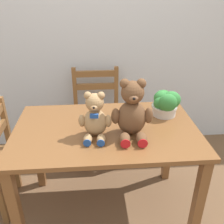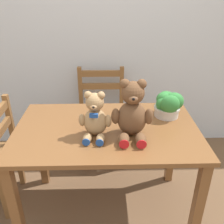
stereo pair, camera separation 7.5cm
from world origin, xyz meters
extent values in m
cube|color=silver|center=(0.00, 1.44, 1.30)|extent=(8.00, 0.04, 2.60)
cube|color=brown|center=(0.00, 0.39, 0.76)|extent=(1.24, 0.78, 0.03)
cube|color=brown|center=(-0.57, 0.05, 0.37)|extent=(0.06, 0.06, 0.74)
cube|color=brown|center=(0.57, 0.05, 0.37)|extent=(0.06, 0.06, 0.74)
cube|color=brown|center=(-0.57, 0.73, 0.37)|extent=(0.06, 0.06, 0.74)
cube|color=brown|center=(0.57, 0.73, 0.37)|extent=(0.06, 0.06, 0.74)
cube|color=brown|center=(-0.05, 1.10, 0.46)|extent=(0.46, 0.44, 0.03)
cube|color=brown|center=(0.16, 0.90, 0.22)|extent=(0.04, 0.04, 0.44)
cube|color=brown|center=(-0.26, 0.90, 0.22)|extent=(0.04, 0.04, 0.44)
cube|color=brown|center=(0.16, 1.30, 0.46)|extent=(0.04, 0.04, 0.92)
cube|color=brown|center=(-0.26, 1.30, 0.46)|extent=(0.04, 0.04, 0.92)
cube|color=brown|center=(-0.05, 1.30, 0.85)|extent=(0.38, 0.03, 0.06)
cube|color=brown|center=(-0.05, 1.30, 0.72)|extent=(0.38, 0.03, 0.06)
cube|color=brown|center=(-0.78, 0.71, 0.44)|extent=(0.04, 0.04, 0.88)
ellipsoid|color=tan|center=(-0.07, 0.31, 0.86)|extent=(0.16, 0.14, 0.18)
sphere|color=tan|center=(-0.07, 0.31, 1.00)|extent=(0.11, 0.11, 0.11)
sphere|color=tan|center=(-0.03, 0.31, 1.05)|extent=(0.05, 0.05, 0.05)
sphere|color=tan|center=(-0.11, 0.32, 1.05)|extent=(0.05, 0.05, 0.05)
ellipsoid|color=#E5B279|center=(-0.07, 0.27, 0.99)|extent=(0.05, 0.05, 0.04)
sphere|color=black|center=(-0.08, 0.25, 1.00)|extent=(0.01, 0.01, 0.01)
ellipsoid|color=tan|center=(0.01, 0.29, 0.88)|extent=(0.05, 0.05, 0.09)
ellipsoid|color=tan|center=(-0.15, 0.30, 0.88)|extent=(0.05, 0.05, 0.09)
ellipsoid|color=tan|center=(-0.04, 0.22, 0.80)|extent=(0.06, 0.10, 0.05)
cylinder|color=#1E4793|center=(-0.04, 0.17, 0.80)|extent=(0.05, 0.01, 0.05)
ellipsoid|color=tan|center=(-0.12, 0.22, 0.80)|extent=(0.06, 0.10, 0.05)
cylinder|color=#1E4793|center=(-0.12, 0.18, 0.80)|extent=(0.05, 0.01, 0.05)
cube|color=#1E4793|center=(-0.08, 0.25, 0.94)|extent=(0.05, 0.02, 0.02)
ellipsoid|color=brown|center=(0.16, 0.31, 0.89)|extent=(0.19, 0.16, 0.23)
sphere|color=brown|center=(0.16, 0.31, 1.06)|extent=(0.14, 0.14, 0.14)
sphere|color=brown|center=(0.21, 0.31, 1.12)|extent=(0.06, 0.06, 0.06)
sphere|color=brown|center=(0.11, 0.31, 1.12)|extent=(0.06, 0.06, 0.06)
ellipsoid|color=#8C5F3F|center=(0.16, 0.26, 1.05)|extent=(0.06, 0.06, 0.04)
sphere|color=black|center=(0.16, 0.23, 1.05)|extent=(0.02, 0.02, 0.02)
ellipsoid|color=brown|center=(0.26, 0.29, 0.91)|extent=(0.06, 0.06, 0.11)
ellipsoid|color=brown|center=(0.06, 0.30, 0.91)|extent=(0.06, 0.06, 0.11)
ellipsoid|color=brown|center=(0.21, 0.19, 0.81)|extent=(0.07, 0.12, 0.07)
cylinder|color=red|center=(0.20, 0.14, 0.81)|extent=(0.06, 0.01, 0.06)
ellipsoid|color=brown|center=(0.10, 0.20, 0.81)|extent=(0.07, 0.12, 0.07)
cylinder|color=red|center=(0.10, 0.14, 0.81)|extent=(0.06, 0.01, 0.06)
cylinder|color=beige|center=(0.44, 0.55, 0.81)|extent=(0.17, 0.17, 0.08)
cylinder|color=beige|center=(0.44, 0.55, 0.84)|extent=(0.19, 0.19, 0.02)
ellipsoid|color=#337F38|center=(0.48, 0.55, 0.89)|extent=(0.15, 0.11, 0.13)
ellipsoid|color=#337F38|center=(0.44, 0.62, 0.90)|extent=(0.11, 0.09, 0.07)
ellipsoid|color=#337F38|center=(0.41, 0.57, 0.90)|extent=(0.11, 0.10, 0.10)
ellipsoid|color=#337F38|center=(0.41, 0.53, 0.88)|extent=(0.11, 0.09, 0.10)
ellipsoid|color=#337F38|center=(0.44, 0.49, 0.89)|extent=(0.13, 0.09, 0.13)
camera|label=1|loc=(-0.07, -1.06, 1.64)|focal=40.00mm
camera|label=2|loc=(0.00, -1.06, 1.64)|focal=40.00mm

